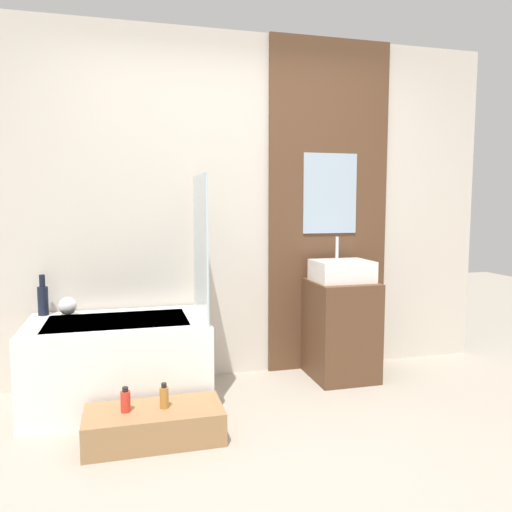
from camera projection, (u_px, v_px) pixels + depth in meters
ground_plane at (304, 476)px, 2.44m from camera, size 12.00×12.00×0.00m
wall_tiled_back at (234, 207)px, 3.82m from camera, size 4.20×0.06×2.60m
wall_wood_accent at (329, 207)px, 3.97m from camera, size 0.99×0.04×2.60m
bathtub at (119, 362)px, 3.30m from camera, size 1.15×0.74×0.57m
glass_shower_screen at (201, 247)px, 3.31m from camera, size 0.01×0.59×0.95m
wooden_step_bench at (154, 425)px, 2.80m from camera, size 0.76×0.36×0.18m
vanity_cabinet at (341, 329)px, 3.81m from camera, size 0.46×0.50×0.75m
sink at (342, 271)px, 3.76m from camera, size 0.42×0.35×0.33m
vase_tall_dark at (43, 299)px, 3.41m from camera, size 0.07×0.07×0.28m
vase_round_light at (68, 306)px, 3.43m from camera, size 0.12×0.12×0.12m
bottle_soap_primary at (126, 401)px, 2.75m from camera, size 0.05×0.05×0.14m
bottle_soap_secondary at (164, 397)px, 2.80m from camera, size 0.05×0.05×0.14m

